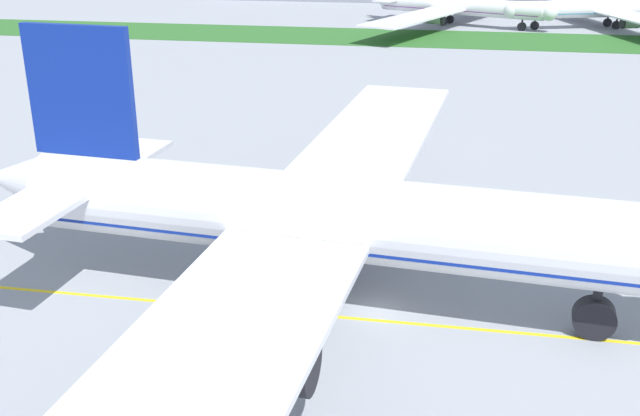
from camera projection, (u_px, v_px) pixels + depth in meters
The scene contains 9 objects.
ground_plane at pixel (375, 311), 52.94m from camera, with size 600.00×600.00×0.00m, color #9399A0.
apron_taxi_line at pixel (373, 320), 51.81m from camera, with size 280.00×0.36×0.01m, color yellow.
grass_median_strip at pixel (433, 39), 164.00m from camera, with size 320.00×24.00×0.10m, color #2D6628.
airliner_foreground at pixel (329, 219), 51.91m from camera, with size 55.79×88.32×18.98m.
ground_crew_wingwalker_port at pixel (469, 252), 59.78m from camera, with size 0.45×0.49×1.65m.
ground_crew_marshaller_front at pixel (281, 299), 52.56m from camera, with size 0.50×0.44×1.64m.
ground_crew_wingwalker_starboard at pixel (290, 256), 59.05m from camera, with size 0.32×0.55×1.60m.
parked_airliner_far_left at pixel (457, 7), 181.52m from camera, with size 45.29×75.52×13.07m.
parked_airliner_far_centre at pixel (604, 9), 177.13m from camera, with size 47.22×78.50×13.01m.
Camera 1 is at (4.17, -46.46, 26.38)m, focal length 42.21 mm.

